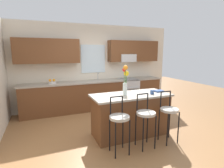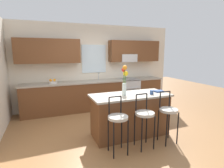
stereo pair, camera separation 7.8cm
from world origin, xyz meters
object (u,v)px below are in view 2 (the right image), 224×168
(bar_stool_middle, at_px, (145,116))
(cookbook, at_px, (159,91))
(bar_stool_near, at_px, (118,120))
(kitchen_island, at_px, (130,114))
(fruit_bowl_oranges, at_px, (53,82))
(flower_vase, at_px, (125,79))
(mug_ceramic, at_px, (152,92))
(bar_stool_far, at_px, (168,112))
(oven_range, at_px, (129,92))

(bar_stool_middle, relative_size, cookbook, 5.21)
(bar_stool_near, bearing_deg, cookbook, 24.32)
(kitchen_island, height_order, fruit_bowl_oranges, fruit_bowl_oranges)
(bar_stool_middle, distance_m, flower_vase, 0.86)
(mug_ceramic, bearing_deg, bar_stool_far, -74.96)
(bar_stool_middle, xyz_separation_m, flower_vase, (-0.15, 0.57, 0.63))
(bar_stool_near, height_order, fruit_bowl_oranges, fruit_bowl_oranges)
(kitchen_island, relative_size, fruit_bowl_oranges, 7.16)
(kitchen_island, xyz_separation_m, mug_ceramic, (0.43, -0.15, 0.50))
(bar_stool_near, bearing_deg, oven_range, 59.57)
(oven_range, relative_size, bar_stool_near, 0.88)
(flower_vase, relative_size, cookbook, 3.18)
(bar_stool_far, height_order, fruit_bowl_oranges, fruit_bowl_oranges)
(bar_stool_near, relative_size, bar_stool_middle, 1.00)
(oven_range, height_order, flower_vase, flower_vase)
(oven_range, height_order, cookbook, cookbook)
(oven_range, relative_size, cookbook, 4.60)
(bar_stool_near, height_order, cookbook, bar_stool_near)
(bar_stool_far, height_order, flower_vase, flower_vase)
(cookbook, height_order, fruit_bowl_oranges, fruit_bowl_oranges)
(fruit_bowl_oranges, bearing_deg, bar_stool_far, -52.35)
(oven_range, bearing_deg, mug_ceramic, -104.27)
(mug_ceramic, bearing_deg, oven_range, 75.73)
(fruit_bowl_oranges, bearing_deg, kitchen_island, -54.10)
(flower_vase, bearing_deg, mug_ceramic, -12.79)
(bar_stool_near, relative_size, flower_vase, 1.64)
(fruit_bowl_oranges, bearing_deg, cookbook, -43.23)
(bar_stool_far, bearing_deg, bar_stool_near, 180.00)
(kitchen_island, relative_size, bar_stool_near, 1.65)
(bar_stool_middle, relative_size, bar_stool_far, 1.00)
(oven_range, distance_m, cookbook, 2.12)
(mug_ceramic, xyz_separation_m, fruit_bowl_oranges, (-1.92, 2.21, -0.00))
(kitchen_island, xyz_separation_m, flower_vase, (-0.15, -0.02, 0.80))
(oven_range, xyz_separation_m, bar_stool_far, (-0.44, -2.62, 0.18))
(oven_range, bearing_deg, flower_vase, -119.14)
(bar_stool_near, xyz_separation_m, fruit_bowl_oranges, (-0.94, 2.64, 0.33))
(oven_range, distance_m, bar_stool_near, 3.04)
(bar_stool_near, height_order, bar_stool_middle, same)
(bar_stool_middle, relative_size, mug_ceramic, 11.58)
(flower_vase, xyz_separation_m, mug_ceramic, (0.59, -0.13, -0.30))
(bar_stool_middle, distance_m, bar_stool_far, 0.55)
(cookbook, bearing_deg, mug_ceramic, -154.01)
(kitchen_island, bearing_deg, flower_vase, -173.31)
(oven_range, distance_m, mug_ceramic, 2.31)
(kitchen_island, distance_m, fruit_bowl_oranges, 2.59)
(kitchen_island, height_order, cookbook, cookbook)
(oven_range, relative_size, mug_ceramic, 10.22)
(oven_range, height_order, bar_stool_near, bar_stool_near)
(bar_stool_middle, bearing_deg, fruit_bowl_oranges, 119.40)
(flower_vase, bearing_deg, bar_stool_far, -38.86)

